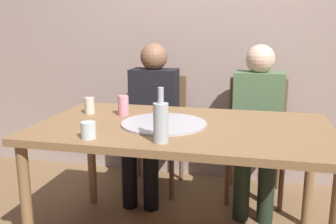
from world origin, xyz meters
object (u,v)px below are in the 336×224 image
at_px(dining_table, 182,138).
at_px(soda_can, 123,106).
at_px(guest_in_sweater, 151,113).
at_px(tumbler_near, 88,130).
at_px(chair_left, 156,124).
at_px(pizza_tray, 164,123).
at_px(guest_in_beanie, 257,119).
at_px(tumbler_far, 90,106).
at_px(chair_right, 256,130).
at_px(wine_bottle, 161,122).

relative_size(dining_table, soda_can, 13.39).
bearing_deg(guest_in_sweater, tumbler_near, 89.05).
distance_m(tumbler_near, soda_can, 0.51).
bearing_deg(tumbler_near, guest_in_sweater, 89.05).
height_order(tumbler_near, chair_left, chair_left).
bearing_deg(dining_table, pizza_tray, -170.65).
bearing_deg(guest_in_beanie, chair_left, -10.74).
xyz_separation_m(tumbler_far, soda_can, (0.22, 0.01, 0.01)).
relative_size(dining_table, guest_in_beanie, 1.40).
distance_m(chair_left, chair_right, 0.80).
bearing_deg(pizza_tray, tumbler_near, -131.17).
bearing_deg(pizza_tray, dining_table, 9.35).
bearing_deg(wine_bottle, chair_left, 105.99).
relative_size(pizza_tray, soda_can, 3.95).
distance_m(wine_bottle, tumbler_near, 0.37).
height_order(wine_bottle, soda_can, wine_bottle).
relative_size(dining_table, wine_bottle, 6.14).
bearing_deg(chair_right, soda_can, 41.39).
distance_m(dining_table, guest_in_sweater, 0.81).
distance_m(tumbler_near, guest_in_sweater, 1.09).
height_order(soda_can, guest_in_beanie, guest_in_beanie).
bearing_deg(chair_right, guest_in_beanie, 90.00).
xyz_separation_m(soda_can, chair_left, (0.02, 0.72, -0.30)).
distance_m(pizza_tray, chair_right, 1.05).
bearing_deg(tumbler_near, chair_right, 56.35).
bearing_deg(wine_bottle, chair_right, 69.51).
relative_size(tumbler_far, guest_in_beanie, 0.09).
height_order(wine_bottle, guest_in_beanie, guest_in_beanie).
distance_m(pizza_tray, guest_in_beanie, 0.90).
distance_m(pizza_tray, tumbler_far, 0.55).
relative_size(dining_table, tumbler_far, 15.79).
bearing_deg(pizza_tray, guest_in_sweater, 111.03).
bearing_deg(chair_right, guest_in_sweater, 10.74).
height_order(wine_bottle, tumbler_far, wine_bottle).
bearing_deg(chair_left, chair_right, -180.00).
relative_size(wine_bottle, guest_in_sweater, 0.23).
relative_size(dining_table, pizza_tray, 3.39).
bearing_deg(guest_in_beanie, guest_in_sweater, 0.00).
bearing_deg(guest_in_sweater, guest_in_beanie, -180.00).
bearing_deg(tumbler_far, pizza_tray, -16.63).
distance_m(dining_table, tumbler_far, 0.65).
relative_size(tumbler_near, guest_in_sweater, 0.07).
bearing_deg(soda_can, dining_table, -20.05).
bearing_deg(guest_in_beanie, chair_right, -90.00).
xyz_separation_m(wine_bottle, soda_can, (-0.36, 0.49, -0.04)).
bearing_deg(guest_in_sweater, soda_can, 88.19).
distance_m(tumbler_far, guest_in_sweater, 0.65).
height_order(chair_left, guest_in_sweater, guest_in_sweater).
relative_size(wine_bottle, guest_in_beanie, 0.23).
relative_size(wine_bottle, tumbler_near, 3.21).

